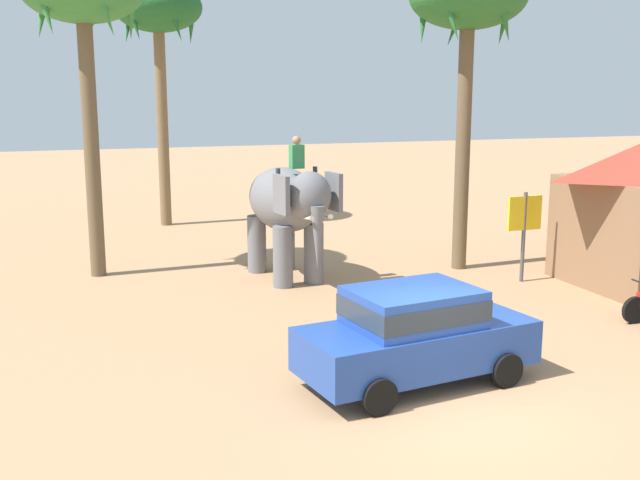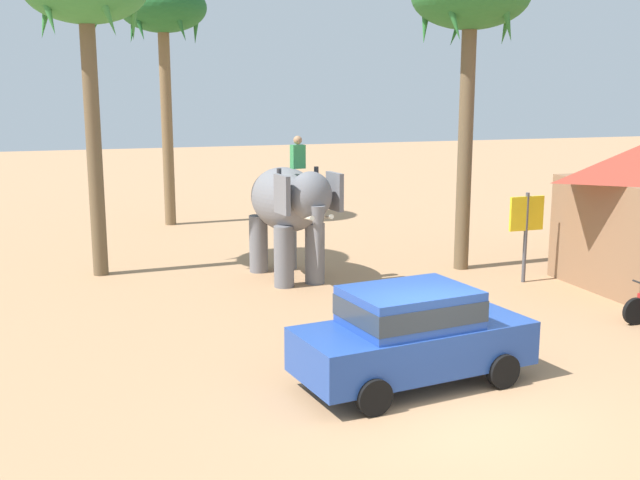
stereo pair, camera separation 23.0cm
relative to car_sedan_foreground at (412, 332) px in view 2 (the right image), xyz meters
The scene contains 6 objects.
ground_plane 1.58m from the car_sedan_foreground, 87.47° to the right, with size 120.00×120.00×0.00m, color tan.
car_sedan_foreground is the anchor object (origin of this frame).
elephant_with_mahout 7.90m from the car_sedan_foreground, 88.00° to the left, with size 1.89×3.95×3.88m.
palm_tree_near_hut 18.89m from the car_sedan_foreground, 94.58° to the left, with size 3.20×3.20×8.89m.
palm_tree_left_of_road 11.06m from the car_sedan_foreground, 54.37° to the left, with size 3.20×3.20×8.42m.
signboard_yellow 8.14m from the car_sedan_foreground, 41.87° to the left, with size 1.00×0.10×2.40m.
Camera 2 is at (-5.73, -9.83, 4.96)m, focal length 42.39 mm.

